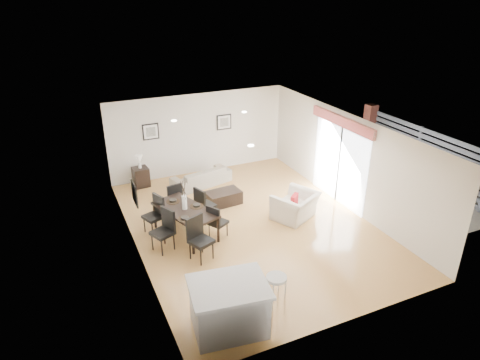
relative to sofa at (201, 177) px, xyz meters
name	(u,v)px	position (x,y,z in m)	size (l,w,h in m)	color
ground	(250,225)	(0.34, -2.94, -0.28)	(8.00, 8.00, 0.00)	tan
wall_back	(199,134)	(0.34, 1.06, 1.07)	(6.00, 0.04, 2.70)	silver
wall_front	(349,265)	(0.34, -6.94, 1.07)	(6.00, 0.04, 2.70)	silver
wall_left	(133,202)	(-2.66, -2.94, 1.07)	(0.04, 8.00, 2.70)	silver
wall_right	(347,161)	(3.34, -2.94, 1.07)	(0.04, 8.00, 2.70)	silver
ceiling	(252,129)	(0.34, -2.94, 2.42)	(6.00, 8.00, 0.02)	white
sofa	(201,177)	(0.00, 0.00, 0.00)	(1.92, 0.75, 0.56)	gray
armchair	(295,206)	(1.62, -3.08, 0.09)	(1.13, 0.99, 0.74)	beige
courtyard_plant_a	(421,177)	(6.24, -3.06, 0.08)	(0.65, 0.56, 0.72)	#335424
courtyard_plant_b	(374,162)	(5.75, -1.40, 0.08)	(0.40, 0.40, 0.71)	#335424
dining_table	(185,211)	(-1.37, -2.67, 0.39)	(1.40, 1.97, 0.74)	black
dining_chair_wnear	(165,227)	(-2.00, -3.08, 0.30)	(0.62, 0.62, 1.05)	black
dining_chair_wfar	(156,212)	(-2.01, -2.19, 0.28)	(0.58, 0.58, 1.00)	black
dining_chair_enear	(216,220)	(-0.73, -3.15, 0.23)	(0.56, 0.56, 0.92)	black
dining_chair_efar	(203,203)	(-0.74, -2.25, 0.28)	(0.58, 0.58, 1.01)	black
dining_chair_head	(198,236)	(-1.41, -3.77, 0.31)	(0.62, 0.62, 1.07)	black
dining_chair_foot	(173,198)	(-1.36, -1.56, 0.26)	(0.51, 0.51, 0.97)	black
vase	(184,197)	(-1.37, -2.67, 0.80)	(0.83, 1.36, 0.77)	white
coffee_table	(223,198)	(0.15, -1.50, -0.08)	(0.99, 0.59, 0.40)	black
side_table	(141,177)	(-1.77, 0.72, 0.03)	(0.46, 0.46, 0.62)	black
table_lamp	(139,160)	(-1.77, 0.72, 0.61)	(0.22, 0.22, 0.42)	white
cushion	(294,201)	(1.51, -3.19, 0.32)	(0.35, 0.11, 0.35)	maroon
kitchen_island	(229,307)	(-1.66, -6.17, 0.22)	(1.56, 1.28, 0.99)	#B9B9BB
bar_stool	(276,282)	(-0.68, -6.17, 0.47)	(0.40, 0.40, 0.87)	white
framed_print_back_left	(151,132)	(-1.26, 1.03, 1.37)	(0.52, 0.04, 0.52)	black
framed_print_back_right	(224,122)	(1.24, 1.03, 1.37)	(0.52, 0.04, 0.52)	black
framed_print_left_wall	(135,193)	(-2.63, -3.14, 1.37)	(0.04, 0.52, 0.52)	black
sliding_door	(340,147)	(3.29, -2.64, 1.38)	(0.12, 2.70, 2.57)	white
courtyard	(408,149)	(6.50, -2.07, 0.64)	(6.00, 6.00, 2.00)	gray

